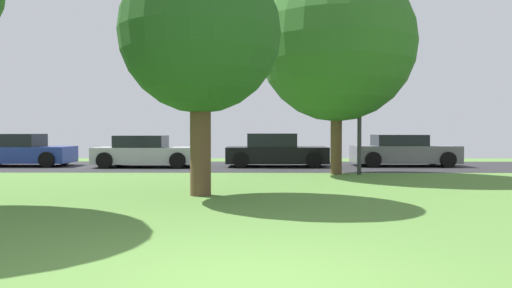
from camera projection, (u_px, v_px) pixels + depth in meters
ground_plane at (251, 284)px, 4.86m from camera, size 44.00×44.00×0.00m
road_strip at (258, 166)px, 20.85m from camera, size 44.00×6.40×0.01m
oak_tree_left at (200, 34)px, 11.40m from camera, size 3.70×3.70×5.59m
oak_tree_right at (337, 43)px, 17.00m from camera, size 5.36×5.36×7.16m
parked_car_blue at (20, 151)px, 21.02m from camera, size 4.16×2.00×1.36m
parked_car_silver at (145, 152)px, 20.54m from camera, size 4.11×2.08×1.29m
parked_car_black at (276, 151)px, 20.77m from camera, size 4.17×2.07×1.38m
parked_car_grey at (403, 151)px, 21.04m from camera, size 4.30×2.08×1.32m
street_lamp_post at (360, 108)px, 16.96m from camera, size 0.14×0.14×4.50m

